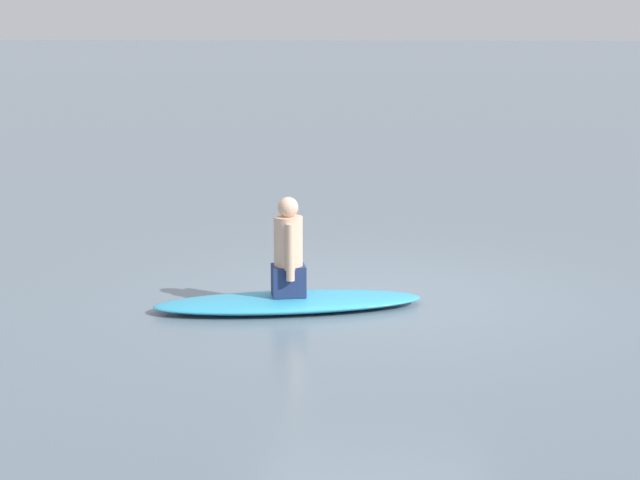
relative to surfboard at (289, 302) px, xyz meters
name	(u,v)px	position (x,y,z in m)	size (l,w,h in m)	color
ground_plane	(374,299)	(0.82, 0.46, -0.07)	(400.00, 400.00, 0.00)	slate
surfboard	(289,302)	(0.00, 0.00, 0.00)	(2.65, 0.75, 0.14)	#339EC6
person_paddler	(288,251)	(0.00, 0.00, 0.51)	(0.38, 0.43, 0.98)	navy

